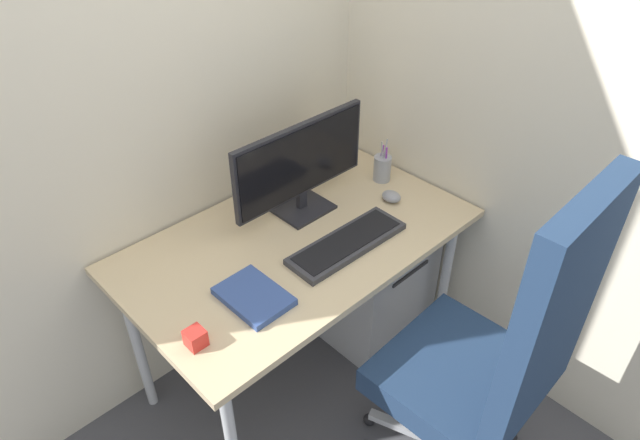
# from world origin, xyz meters

# --- Properties ---
(ground_plane) EXTENTS (8.00, 8.00, 0.00)m
(ground_plane) POSITION_xyz_m (0.00, 0.00, 0.00)
(ground_plane) COLOR #4C4C51
(wall_back) EXTENTS (2.88, 0.04, 2.80)m
(wall_back) POSITION_xyz_m (0.00, 0.41, 1.40)
(wall_back) COLOR beige
(wall_back) RESTS_ON ground_plane
(wall_side_right) EXTENTS (0.04, 2.36, 2.80)m
(wall_side_right) POSITION_xyz_m (0.68, -0.23, 1.40)
(wall_side_right) COLOR beige
(wall_side_right) RESTS_ON ground_plane
(desk) EXTENTS (1.29, 0.77, 0.75)m
(desk) POSITION_xyz_m (0.00, 0.00, 0.68)
(desk) COLOR #D1B78C
(desk) RESTS_ON ground_plane
(office_chair) EXTENTS (0.59, 0.61, 1.32)m
(office_chair) POSITION_xyz_m (0.11, -0.79, 0.67)
(office_chair) COLOR black
(office_chair) RESTS_ON ground_plane
(filing_cabinet) EXTENTS (0.45, 0.48, 0.66)m
(filing_cabinet) POSITION_xyz_m (0.41, 0.00, 0.33)
(filing_cabinet) COLOR #B2B5BA
(filing_cabinet) RESTS_ON ground_plane
(monitor) EXTENTS (0.61, 0.17, 0.37)m
(monitor) POSITION_xyz_m (0.13, 0.12, 0.95)
(monitor) COLOR black
(monitor) RESTS_ON desk
(keyboard) EXTENTS (0.48, 0.16, 0.03)m
(keyboard) POSITION_xyz_m (0.10, -0.16, 0.76)
(keyboard) COLOR #333338
(keyboard) RESTS_ON desk
(mouse) EXTENTS (0.07, 0.08, 0.04)m
(mouse) POSITION_xyz_m (0.43, -0.08, 0.77)
(mouse) COLOR gray
(mouse) RESTS_ON desk
(pen_holder) EXTENTS (0.07, 0.07, 0.19)m
(pen_holder) POSITION_xyz_m (0.53, 0.05, 0.80)
(pen_holder) COLOR #9EA0A5
(pen_holder) RESTS_ON desk
(notebook) EXTENTS (0.17, 0.24, 0.02)m
(notebook) POSITION_xyz_m (-0.32, -0.14, 0.76)
(notebook) COLOR #334C8C
(notebook) RESTS_ON desk
(desk_clamp_accessory) EXTENTS (0.06, 0.06, 0.06)m
(desk_clamp_accessory) POSITION_xyz_m (-0.56, -0.17, 0.77)
(desk_clamp_accessory) COLOR red
(desk_clamp_accessory) RESTS_ON desk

